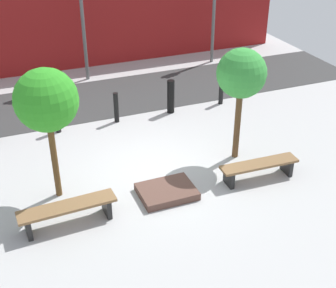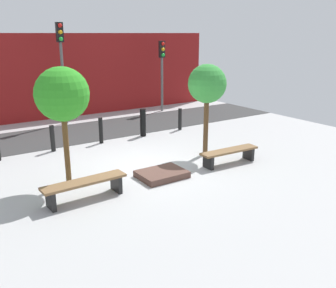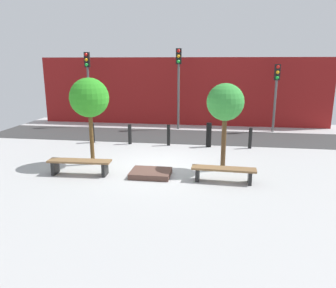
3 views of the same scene
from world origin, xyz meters
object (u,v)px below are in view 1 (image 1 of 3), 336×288
object	(u,v)px
bollard_center	(116,108)
planter_bed	(167,192)
tree_behind_left_bench	(46,101)
bench_left	(68,210)
bench_right	(259,167)
traffic_light_mid_east	(215,0)
bollard_left	(57,118)
bollard_right	(171,97)
tree_behind_right_bench	(241,75)
bollard_far_right	(221,91)

from	to	relation	value
bollard_center	planter_bed	bearing A→B (deg)	-90.00
bollard_center	tree_behind_left_bench	bearing A→B (deg)	-126.62
bench_left	planter_bed	xyz separation A→B (m)	(2.25, 0.20, -0.26)
tree_behind_left_bench	bollard_center	size ratio (longest dim) A/B	3.30
bench_right	bollard_center	size ratio (longest dim) A/B	2.11
traffic_light_mid_east	bollard_center	bearing A→B (deg)	-143.66
bollard_left	bollard_right	distance (m)	3.41
tree_behind_left_bench	bollard_left	size ratio (longest dim) A/B	3.44
planter_bed	bollard_left	bearing A→B (deg)	113.41
tree_behind_right_bench	bollard_left	distance (m)	5.28
planter_bed	tree_behind_left_bench	xyz separation A→B (m)	(-2.25, 0.91, 2.22)
bench_left	bollard_center	size ratio (longest dim) A/B	2.22
bench_right	bollard_center	xyz separation A→B (m)	(-2.25, 4.14, 0.13)
traffic_light_mid_east	tree_behind_right_bench	bearing A→B (deg)	-111.83
planter_bed	traffic_light_mid_east	bearing A→B (deg)	56.99
tree_behind_right_bench	bollard_far_right	bearing A→B (deg)	68.96
bench_left	tree_behind_left_bench	bearing A→B (deg)	87.58
planter_bed	traffic_light_mid_east	xyz separation A→B (m)	(4.90, 7.54, 2.26)
bench_left	bollard_center	xyz separation A→B (m)	(2.25, 4.14, 0.10)
tree_behind_left_bench	bollard_center	bearing A→B (deg)	53.38
bench_left	bollard_center	bearing A→B (deg)	59.09
bollard_right	bollard_far_right	bearing A→B (deg)	0.00
bollard_center	traffic_light_mid_east	bearing A→B (deg)	36.34
bench_left	traffic_light_mid_east	world-z (taller)	traffic_light_mid_east
tree_behind_left_bench	traffic_light_mid_east	world-z (taller)	traffic_light_mid_east
bench_left	tree_behind_right_bench	distance (m)	4.99
bollard_center	bollard_right	xyz separation A→B (m)	(1.70, 0.00, 0.06)
bollard_left	tree_behind_right_bench	bearing A→B (deg)	-37.42
bench_right	bollard_right	size ratio (longest dim) A/B	1.85
tree_behind_right_bench	bollard_left	bearing A→B (deg)	142.58
bench_right	bollard_center	bearing A→B (deg)	120.91
tree_behind_right_bench	traffic_light_mid_east	world-z (taller)	traffic_light_mid_east
bench_left	bollard_right	distance (m)	5.72
bench_left	bollard_left	xyz separation A→B (m)	(0.54, 4.14, 0.08)
tree_behind_right_bench	planter_bed	bearing A→B (deg)	-157.84
traffic_light_mid_east	bollard_far_right	bearing A→B (deg)	-112.48
bench_left	tree_behind_left_bench	size ratio (longest dim) A/B	0.67
bollard_left	traffic_light_mid_east	bearing A→B (deg)	28.63
tree_behind_right_bench	traffic_light_mid_east	bearing A→B (deg)	68.17
bench_right	bollard_left	size ratio (longest dim) A/B	2.20
bench_left	tree_behind_right_bench	world-z (taller)	tree_behind_right_bench
bollard_far_right	tree_behind_left_bench	bearing A→B (deg)	-151.88
bench_left	tree_behind_left_bench	xyz separation A→B (m)	(0.00, 1.11, 1.96)
bench_left	bollard_center	world-z (taller)	bollard_center
planter_bed	bollard_right	size ratio (longest dim) A/B	1.20
bollard_right	tree_behind_left_bench	bearing A→B (deg)	-142.58
planter_bed	bollard_left	size ratio (longest dim) A/B	1.43
tree_behind_right_bench	bollard_far_right	world-z (taller)	tree_behind_right_bench
planter_bed	bollard_right	world-z (taller)	bollard_right
tree_behind_left_bench	bollard_far_right	xyz separation A→B (m)	(5.65, 3.02, -1.88)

